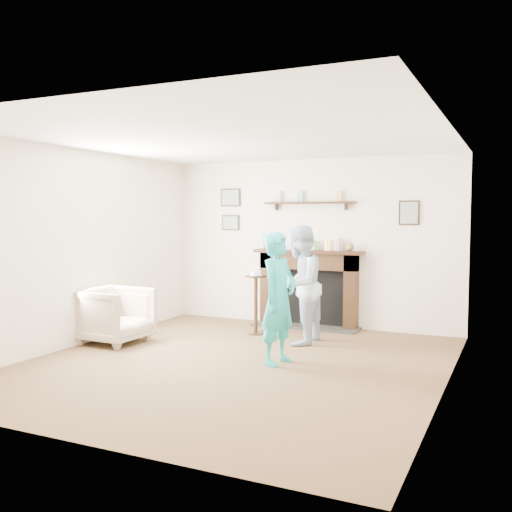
% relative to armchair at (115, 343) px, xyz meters
% --- Properties ---
extents(ground, '(5.00, 5.00, 0.00)m').
position_rel_armchair_xyz_m(ground, '(1.90, -0.27, 0.00)').
color(ground, brown).
rests_on(ground, ground).
extents(room_shell, '(4.54, 5.02, 2.52)m').
position_rel_armchair_xyz_m(room_shell, '(1.90, 0.42, 1.62)').
color(room_shell, '#F2E1CE').
rests_on(room_shell, ground).
extents(armchair, '(0.82, 0.80, 0.73)m').
position_rel_armchair_xyz_m(armchair, '(0.00, 0.00, 0.00)').
color(armchair, tan).
rests_on(armchair, ground).
extents(man, '(0.58, 0.75, 1.54)m').
position_rel_armchair_xyz_m(man, '(2.20, 0.97, 0.00)').
color(man, '#A9BBD4').
rests_on(man, ground).
extents(woman, '(0.43, 0.59, 1.48)m').
position_rel_armchair_xyz_m(woman, '(2.34, -0.07, 0.00)').
color(woman, '#20B4B7').
rests_on(woman, ground).
extents(pedestal_table, '(0.30, 0.30, 0.95)m').
position_rel_armchair_xyz_m(pedestal_table, '(1.43, 1.28, 0.58)').
color(pedestal_table, black).
rests_on(pedestal_table, ground).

